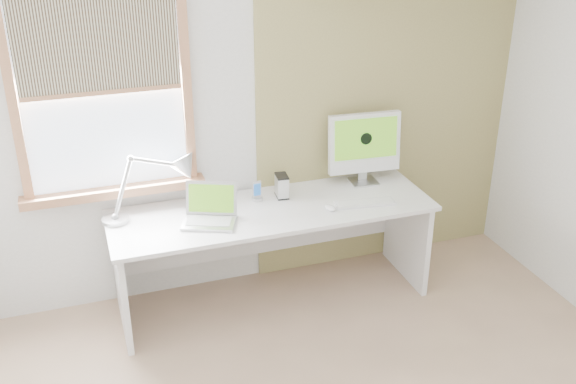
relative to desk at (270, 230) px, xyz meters
name	(u,v)px	position (x,y,z in m)	size (l,w,h in m)	color
room	(361,225)	(0.00, -1.44, 0.77)	(4.04, 3.54, 2.64)	tan
accent_wall	(387,98)	(1.00, 0.30, 0.77)	(2.00, 0.02, 2.60)	#90834F
window	(102,92)	(-1.00, 0.27, 1.01)	(1.20, 0.14, 1.42)	#A46843
desk	(270,230)	(0.00, 0.00, 0.00)	(2.20, 0.70, 0.73)	white
desk_lamp	(172,175)	(-0.62, 0.20, 0.42)	(0.77, 0.40, 0.43)	#B7B9BB
laptop	(210,212)	(-0.44, -0.09, 0.25)	(0.42, 0.38, 0.24)	#B7B9BB
phone_dock	(257,195)	(-0.06, 0.10, 0.24)	(0.08, 0.08, 0.14)	#B7B9BB
external_drive	(282,186)	(0.12, 0.09, 0.28)	(0.09, 0.13, 0.16)	#B7B9BB
imac	(364,144)	(0.76, 0.15, 0.49)	(0.54, 0.19, 0.52)	#B7B9BB
keyboard	(365,203)	(0.62, -0.20, 0.20)	(0.43, 0.17, 0.02)	white
mouse	(330,208)	(0.36, -0.21, 0.21)	(0.06, 0.10, 0.03)	white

